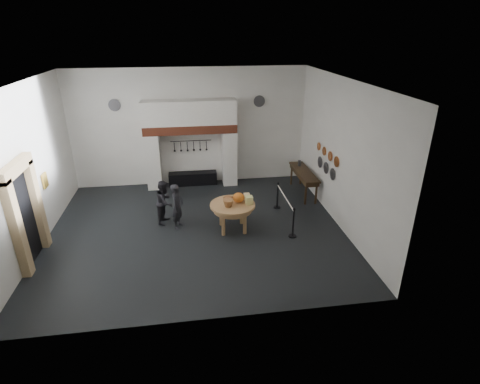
{
  "coord_description": "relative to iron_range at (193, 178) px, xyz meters",
  "views": [
    {
      "loc": [
        -0.16,
        -10.36,
        5.84
      ],
      "look_at": [
        1.32,
        -0.35,
        1.35
      ],
      "focal_mm": 28.0,
      "sensor_mm": 36.0,
      "label": 1
    }
  ],
  "objects": [
    {
      "name": "door_lintel",
      "position": [
        -4.38,
        -4.72,
        2.4
      ],
      "size": [
        0.22,
        1.7,
        0.3
      ],
      "primitive_type": "cube",
      "color": "tan",
      "rests_on": "door_jamb_near"
    },
    {
      "name": "pumpkin",
      "position": [
        1.32,
        -3.77,
        0.78
      ],
      "size": [
        0.36,
        0.36,
        0.31
      ],
      "primitive_type": "ellipsoid",
      "color": "orange",
      "rests_on": "work_table"
    },
    {
      "name": "wall_plaque",
      "position": [
        -4.45,
        -2.92,
        1.35
      ],
      "size": [
        0.05,
        0.34,
        0.44
      ],
      "primitive_type": "cube",
      "color": "gold",
      "rests_on": "wall_left"
    },
    {
      "name": "barrier_rope",
      "position": [
        2.85,
        -3.58,
        0.6
      ],
      "size": [
        0.04,
        2.0,
        0.04
      ],
      "primitive_type": "cylinder",
      "rotation": [
        1.57,
        0.0,
        0.0
      ],
      "color": "white",
      "rests_on": "barrier_post_near"
    },
    {
      "name": "copper_pan_d",
      "position": [
        4.46,
        -1.87,
        1.7
      ],
      "size": [
        0.03,
        0.28,
        0.28
      ],
      "primitive_type": "cylinder",
      "rotation": [
        0.0,
        1.57,
        0.0
      ],
      "color": "#C6662D",
      "rests_on": "wall_right"
    },
    {
      "name": "work_table",
      "position": [
        1.12,
        -3.87,
        0.59
      ],
      "size": [
        1.76,
        1.76,
        0.07
      ],
      "primitive_type": "cylinder",
      "rotation": [
        0.0,
        0.0,
        0.33
      ],
      "color": "tan",
      "rests_on": "floor"
    },
    {
      "name": "wall_right",
      "position": [
        4.5,
        -3.72,
        2.0
      ],
      "size": [
        0.02,
        8.0,
        4.5
      ],
      "primitive_type": "cube",
      "color": "white",
      "rests_on": "floor"
    },
    {
      "name": "cheese_block_big",
      "position": [
        1.62,
        -3.92,
        0.74
      ],
      "size": [
        0.22,
        0.22,
        0.24
      ],
      "primitive_type": "cube",
      "color": "#EFEB8F",
      "rests_on": "work_table"
    },
    {
      "name": "hearth_brick_band",
      "position": [
        0.0,
        -0.07,
        2.06
      ],
      "size": [
        3.5,
        0.72,
        0.32
      ],
      "primitive_type": "cube",
      "color": "#9E442B",
      "rests_on": "chimney_pier_left"
    },
    {
      "name": "ceiling",
      "position": [
        0.0,
        -3.72,
        4.25
      ],
      "size": [
        9.0,
        8.0,
        0.02
      ],
      "primitive_type": "cube",
      "color": "silver",
      "rests_on": "wall_back"
    },
    {
      "name": "floor",
      "position": [
        0.0,
        -3.72,
        -0.25
      ],
      "size": [
        9.0,
        8.0,
        0.02
      ],
      "primitive_type": "cube",
      "color": "black",
      "rests_on": "ground"
    },
    {
      "name": "wall_front",
      "position": [
        0.0,
        -7.72,
        2.0
      ],
      "size": [
        9.0,
        0.02,
        4.5
      ],
      "primitive_type": "cube",
      "color": "white",
      "rests_on": "floor"
    },
    {
      "name": "pewter_plate_right",
      "position": [
        4.46,
        -2.12,
        1.2
      ],
      "size": [
        0.03,
        0.4,
        0.4
      ],
      "primitive_type": "cylinder",
      "rotation": [
        0.0,
        1.57,
        0.0
      ],
      "color": "#4C4C51",
      "rests_on": "wall_right"
    },
    {
      "name": "pewter_plate_left",
      "position": [
        4.46,
        -3.32,
        1.2
      ],
      "size": [
        0.03,
        0.4,
        0.4
      ],
      "primitive_type": "cylinder",
      "rotation": [
        0.0,
        1.57,
        0.0
      ],
      "color": "#4C4C51",
      "rests_on": "wall_right"
    },
    {
      "name": "bread_loaf",
      "position": [
        1.02,
        -3.52,
        0.69
      ],
      "size": [
        0.31,
        0.18,
        0.13
      ],
      "primitive_type": "ellipsoid",
      "color": "#9D6438",
      "rests_on": "work_table"
    },
    {
      "name": "utensil_rail",
      "position": [
        0.0,
        0.2,
        1.5
      ],
      "size": [
        1.6,
        0.02,
        0.02
      ],
      "primitive_type": "cylinder",
      "rotation": [
        0.0,
        1.57,
        0.0
      ],
      "color": "black",
      "rests_on": "wall_back"
    },
    {
      "name": "door_recess",
      "position": [
        -4.47,
        -4.72,
        1.0
      ],
      "size": [
        0.04,
        1.1,
        2.5
      ],
      "primitive_type": "cube",
      "color": "black",
      "rests_on": "floor"
    },
    {
      "name": "chimney_pier_right",
      "position": [
        1.48,
        -0.07,
        0.82
      ],
      "size": [
        0.55,
        0.7,
        2.15
      ],
      "primitive_type": "cube",
      "color": "silver",
      "rests_on": "floor"
    },
    {
      "name": "chimney_pier_left",
      "position": [
        -1.48,
        -0.07,
        0.82
      ],
      "size": [
        0.55,
        0.7,
        2.15
      ],
      "primitive_type": "cube",
      "color": "silver",
      "rests_on": "floor"
    },
    {
      "name": "wicker_basket",
      "position": [
        0.97,
        -4.02,
        0.73
      ],
      "size": [
        0.41,
        0.41,
        0.22
      ],
      "primitive_type": "cone",
      "rotation": [
        3.14,
        0.0,
        0.33
      ],
      "color": "#985F38",
      "rests_on": "work_table"
    },
    {
      "name": "copper_pan_b",
      "position": [
        4.46,
        -2.97,
        1.7
      ],
      "size": [
        0.03,
        0.32,
        0.32
      ],
      "primitive_type": "cylinder",
      "rotation": [
        0.0,
        1.57,
        0.0
      ],
      "color": "#C6662D",
      "rests_on": "wall_right"
    },
    {
      "name": "copper_pan_c",
      "position": [
        4.46,
        -2.42,
        1.7
      ],
      "size": [
        0.03,
        0.3,
        0.3
      ],
      "primitive_type": "cylinder",
      "rotation": [
        0.0,
        1.57,
        0.0
      ],
      "color": "#C6662D",
      "rests_on": "wall_right"
    },
    {
      "name": "cheese_block_small",
      "position": [
        1.6,
        -3.62,
        0.72
      ],
      "size": [
        0.18,
        0.18,
        0.2
      ],
      "primitive_type": "cube",
      "color": "#FFDD98",
      "rests_on": "work_table"
    },
    {
      "name": "pewter_plate_back_left",
      "position": [
        -2.7,
        0.24,
        2.95
      ],
      "size": [
        0.44,
        0.03,
        0.44
      ],
      "primitive_type": "cylinder",
      "rotation": [
        1.57,
        0.0,
        0.0
      ],
      "color": "#4C4C51",
      "rests_on": "wall_back"
    },
    {
      "name": "wall_back",
      "position": [
        0.0,
        0.28,
        2.0
      ],
      "size": [
        9.0,
        0.02,
        4.5
      ],
      "primitive_type": "cube",
      "color": "white",
      "rests_on": "floor"
    },
    {
      "name": "chimney_hood",
      "position": [
        0.0,
        -0.07,
        2.67
      ],
      "size": [
        3.5,
        0.7,
        0.9
      ],
      "primitive_type": "cube",
      "color": "silver",
      "rests_on": "hearth_brick_band"
    },
    {
      "name": "iron_range",
      "position": [
        0.0,
        0.0,
        0.0
      ],
      "size": [
        1.9,
        0.45,
        0.5
      ],
      "primitive_type": "cube",
      "color": "black",
      "rests_on": "floor"
    },
    {
      "name": "copper_pan_a",
      "position": [
        4.46,
        -3.52,
        1.7
      ],
      "size": [
        0.03,
        0.34,
        0.34
      ],
      "primitive_type": "cylinder",
      "rotation": [
        0.0,
        1.57,
        0.0
      ],
      "color": "#C6662D",
      "rests_on": "wall_right"
    },
    {
      "name": "visitor_near",
      "position": [
        -0.57,
        -3.47,
        0.48
      ],
      "size": [
        0.51,
        0.62,
        1.46
      ],
      "primitive_type": "imported",
      "rotation": [
        0.0,
        0.0,
        1.23
      ],
      "color": "black",
      "rests_on": "floor"
    },
    {
      "name": "side_table",
      "position": [
        4.1,
        -1.53,
        0.62
      ],
      "size": [
        0.55,
        2.2,
        0.06
      ],
      "primitive_type": "cube",
      "color": "#322212",
      "rests_on": "floor"
    },
    {
      "name": "door_jamb_far",
      "position": [
        -4.38,
        -4.02,
        1.05
      ],
      "size": [
        0.22,
        0.3,
        2.6
      ],
      "primitive_type": "cube",
      "color": "tan",
      "rests_on": "floor"
    },
    {
      "name": "pewter_plate_back_right",
      "position": [
        2.7,
        0.24,
        2.95
      ],
      "size": [
        0.44,
        0.03,
        0.44
      ],
      "primitive_type": "cylinder",
      "rotation": [
        1.57,
        0.0,
        0.0
      ],
      "color": "#4C4C51",
      "rests_on": "wall_back"
    },
    {
      "name": "pewter_jug",
      "position": [
        4.1,
        -0.93,
        0.76
      ],
      "size": [
        0.12,
        0.12,
        0.22
      ],
      "primitive_type": "cylinder",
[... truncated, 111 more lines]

